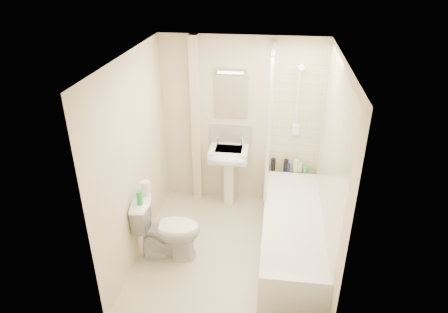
# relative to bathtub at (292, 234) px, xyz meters

# --- Properties ---
(floor) EXTENTS (2.50, 2.50, 0.00)m
(floor) POSITION_rel_bathtub_xyz_m (-0.75, -0.06, -0.29)
(floor) COLOR beige
(floor) RESTS_ON ground
(wall_back) EXTENTS (2.20, 0.02, 2.40)m
(wall_back) POSITION_rel_bathtub_xyz_m (-0.75, 1.19, 0.91)
(wall_back) COLOR beige
(wall_back) RESTS_ON ground
(wall_left) EXTENTS (0.02, 2.50, 2.40)m
(wall_left) POSITION_rel_bathtub_xyz_m (-1.85, -0.06, 0.91)
(wall_left) COLOR beige
(wall_left) RESTS_ON ground
(wall_right) EXTENTS (0.02, 2.50, 2.40)m
(wall_right) POSITION_rel_bathtub_xyz_m (0.35, -0.06, 0.91)
(wall_right) COLOR beige
(wall_right) RESTS_ON ground
(ceiling) EXTENTS (2.20, 2.50, 0.02)m
(ceiling) POSITION_rel_bathtub_xyz_m (-0.75, -0.06, 2.11)
(ceiling) COLOR white
(ceiling) RESTS_ON wall_back
(tile_back) EXTENTS (0.70, 0.01, 1.75)m
(tile_back) POSITION_rel_bathtub_xyz_m (0.00, 1.18, 1.14)
(tile_back) COLOR beige
(tile_back) RESTS_ON wall_back
(tile_right) EXTENTS (0.01, 2.10, 1.75)m
(tile_right) POSITION_rel_bathtub_xyz_m (0.34, 0.00, 1.14)
(tile_right) COLOR beige
(tile_right) RESTS_ON wall_right
(pipe_boxing) EXTENTS (0.12, 0.12, 2.40)m
(pipe_boxing) POSITION_rel_bathtub_xyz_m (-1.37, 1.13, 0.91)
(pipe_boxing) COLOR beige
(pipe_boxing) RESTS_ON ground
(splashback) EXTENTS (0.60, 0.02, 0.30)m
(splashback) POSITION_rel_bathtub_xyz_m (-0.89, 1.18, 0.74)
(splashback) COLOR beige
(splashback) RESTS_ON wall_back
(mirror) EXTENTS (0.46, 0.01, 0.60)m
(mirror) POSITION_rel_bathtub_xyz_m (-0.89, 1.18, 1.29)
(mirror) COLOR white
(mirror) RESTS_ON wall_back
(strip_light) EXTENTS (0.42, 0.07, 0.07)m
(strip_light) POSITION_rel_bathtub_xyz_m (-0.89, 1.15, 1.66)
(strip_light) COLOR silver
(strip_light) RESTS_ON wall_back
(bathtub) EXTENTS (0.70, 2.10, 0.55)m
(bathtub) POSITION_rel_bathtub_xyz_m (0.00, 0.00, 0.00)
(bathtub) COLOR white
(bathtub) RESTS_ON ground
(shower_screen) EXTENTS (0.04, 0.92, 1.80)m
(shower_screen) POSITION_rel_bathtub_xyz_m (-0.35, 0.74, 1.16)
(shower_screen) COLOR white
(shower_screen) RESTS_ON bathtub
(shower_fixture) EXTENTS (0.10, 0.16, 0.99)m
(shower_fixture) POSITION_rel_bathtub_xyz_m (-0.00, 1.13, 1.26)
(shower_fixture) COLOR white
(shower_fixture) RESTS_ON wall_back
(pedestal_sink) EXTENTS (0.53, 0.49, 1.03)m
(pedestal_sink) POSITION_rel_bathtub_xyz_m (-0.89, 0.95, 0.43)
(pedestal_sink) COLOR white
(pedestal_sink) RESTS_ON ground
(bottle_black_a) EXTENTS (0.07, 0.07, 0.18)m
(bottle_black_a) POSITION_rel_bathtub_xyz_m (-0.27, 1.10, 0.35)
(bottle_black_a) COLOR black
(bottle_black_a) RESTS_ON bathtub
(bottle_black_b) EXTENTS (0.06, 0.06, 0.18)m
(bottle_black_b) POSITION_rel_bathtub_xyz_m (-0.09, 1.10, 0.35)
(bottle_black_b) COLOR black
(bottle_black_b) RESTS_ON bathtub
(bottle_blue) EXTENTS (0.05, 0.05, 0.12)m
(bottle_blue) POSITION_rel_bathtub_xyz_m (-0.06, 1.10, 0.32)
(bottle_blue) COLOR navy
(bottle_blue) RESTS_ON bathtub
(bottle_cream) EXTENTS (0.07, 0.07, 0.18)m
(bottle_cream) POSITION_rel_bathtub_xyz_m (0.05, 1.10, 0.35)
(bottle_cream) COLOR beige
(bottle_cream) RESTS_ON bathtub
(bottle_white_b) EXTENTS (0.06, 0.06, 0.14)m
(bottle_white_b) POSITION_rel_bathtub_xyz_m (0.11, 1.10, 0.33)
(bottle_white_b) COLOR silver
(bottle_white_b) RESTS_ON bathtub
(bottle_green) EXTENTS (0.06, 0.06, 0.08)m
(bottle_green) POSITION_rel_bathtub_xyz_m (0.18, 1.10, 0.30)
(bottle_green) COLOR green
(bottle_green) RESTS_ON bathtub
(toilet) EXTENTS (0.59, 0.85, 0.78)m
(toilet) POSITION_rel_bathtub_xyz_m (-1.47, -0.23, 0.10)
(toilet) COLOR white
(toilet) RESTS_ON ground
(toilet_roll_lower) EXTENTS (0.10, 0.10, 0.10)m
(toilet_roll_lower) POSITION_rel_bathtub_xyz_m (-1.74, -0.12, 0.54)
(toilet_roll_lower) COLOR white
(toilet_roll_lower) RESTS_ON toilet
(toilet_roll_upper) EXTENTS (0.11, 0.11, 0.09)m
(toilet_roll_upper) POSITION_rel_bathtub_xyz_m (-1.72, -0.15, 0.64)
(toilet_roll_upper) COLOR white
(toilet_roll_upper) RESTS_ON toilet_roll_lower
(green_bottle) EXTENTS (0.07, 0.07, 0.17)m
(green_bottle) POSITION_rel_bathtub_xyz_m (-1.74, -0.32, 0.57)
(green_bottle) COLOR green
(green_bottle) RESTS_ON toilet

